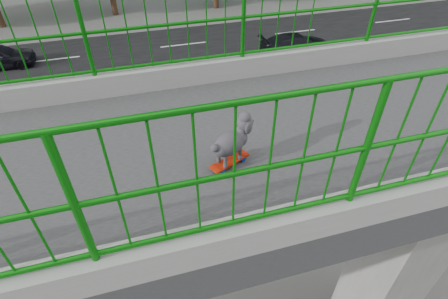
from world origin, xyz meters
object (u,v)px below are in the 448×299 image
Objects in this scene: skateboard at (229,161)px; car_5 at (21,210)px; car_3 at (296,45)px; car_0 at (122,189)px; poodle at (232,141)px.

skateboard reaches higher than car_5.
car_3 is at bearing 124.14° from car_5.
skateboard is 0.10× the size of car_0.
car_5 is (-6.40, -5.10, -6.62)m from poodle.
car_5 is (-6.41, -5.07, -6.36)m from skateboard.
car_0 reaches higher than car_5.
car_0 is 3.24m from car_5.
car_0 is 0.98× the size of car_3.
skateboard is 0.11× the size of car_5.
skateboard reaches higher than car_0.
car_5 is (0.00, -3.24, -0.07)m from car_0.
car_5 is at bearing -166.42° from poodle.
poodle is 19.55m from car_3.
car_0 is at bearing 90.00° from car_5.
car_0 reaches higher than car_3.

